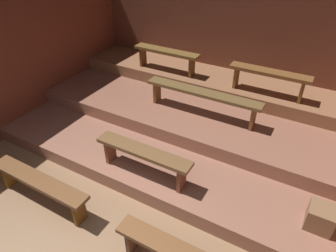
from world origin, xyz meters
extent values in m
cube|color=#936D4D|center=(0.00, 2.21, -0.04)|extent=(6.47, 5.22, 0.08)
cube|color=brown|center=(0.00, 4.45, 1.13)|extent=(6.47, 0.06, 2.26)
cube|color=brown|center=(-2.87, 2.21, 1.13)|extent=(0.06, 5.22, 2.26)
cube|color=#9A634E|center=(0.00, 2.75, 0.12)|extent=(5.67, 3.36, 0.23)
cube|color=#9A624C|center=(0.00, 3.28, 0.35)|extent=(5.67, 2.28, 0.23)
cube|color=#956241|center=(0.00, 3.93, 0.58)|extent=(5.67, 0.99, 0.23)
cube|color=brown|center=(-1.07, 0.43, 0.40)|extent=(1.58, 0.24, 0.05)
cube|color=brown|center=(-1.74, 0.43, 0.19)|extent=(0.05, 0.19, 0.38)
cube|color=brown|center=(-0.40, 0.43, 0.19)|extent=(0.05, 0.19, 0.38)
cube|color=brown|center=(0.40, 0.43, 0.19)|extent=(0.05, 0.19, 0.38)
cube|color=brown|center=(-0.04, 1.38, 0.64)|extent=(1.42, 0.24, 0.05)
cube|color=brown|center=(-0.63, 1.38, 0.42)|extent=(0.05, 0.19, 0.38)
cube|color=brown|center=(0.55, 1.38, 0.42)|extent=(0.05, 0.19, 0.38)
cube|color=brown|center=(0.15, 2.90, 0.87)|extent=(2.00, 0.24, 0.05)
cube|color=brown|center=(-0.74, 2.90, 0.65)|extent=(0.05, 0.19, 0.38)
cube|color=brown|center=(1.03, 2.90, 0.65)|extent=(0.05, 0.19, 0.38)
cube|color=brown|center=(-1.00, 3.71, 1.10)|extent=(1.36, 0.24, 0.05)
cube|color=brown|center=(-1.56, 3.71, 0.89)|extent=(0.05, 0.19, 0.38)
cube|color=brown|center=(-0.44, 3.71, 0.89)|extent=(0.05, 0.19, 0.38)
cube|color=brown|center=(1.00, 3.71, 1.10)|extent=(1.36, 0.24, 0.05)
cube|color=brown|center=(0.44, 3.71, 0.89)|extent=(0.05, 0.19, 0.38)
cube|color=brown|center=(1.56, 3.71, 0.89)|extent=(0.05, 0.19, 0.38)
cube|color=#896041|center=(2.22, 1.64, 0.38)|extent=(0.30, 0.30, 0.30)
camera|label=1|loc=(1.79, -1.18, 3.20)|focal=31.94mm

